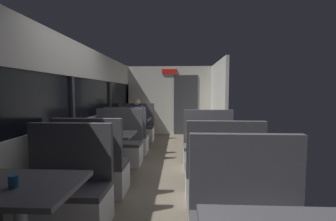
{
  "coord_description": "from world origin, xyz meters",
  "views": [
    {
      "loc": [
        0.33,
        -3.78,
        1.45
      ],
      "look_at": [
        0.0,
        3.08,
        0.9
      ],
      "focal_mm": 25.13,
      "sensor_mm": 36.0,
      "label": 1
    }
  ],
  "objects_px": {
    "bench_far_window_facing_entry": "(138,130)",
    "coffee_cup_secondary": "(217,136)",
    "bench_mid_window_facing_end": "(93,171)",
    "bench_near_window_facing_entry": "(65,196)",
    "dining_table_far_window": "(133,122)",
    "bench_far_window_facing_end": "(127,139)",
    "bench_rear_aisle_facing_entry": "(209,151)",
    "dining_table_rear_aisle": "(215,143)",
    "seated_passenger": "(137,123)",
    "coffee_cup_primary": "(14,181)",
    "dining_table_mid_window": "(107,139)",
    "dining_table_near_window": "(20,197)",
    "bench_mid_window_facing_entry": "(118,148)",
    "bench_rear_aisle_facing_end": "(222,178)"
  },
  "relations": [
    {
      "from": "bench_rear_aisle_facing_end",
      "to": "bench_rear_aisle_facing_entry",
      "type": "distance_m",
      "value": 1.4
    },
    {
      "from": "coffee_cup_primary",
      "to": "coffee_cup_secondary",
      "type": "distance_m",
      "value": 2.61
    },
    {
      "from": "coffee_cup_secondary",
      "to": "bench_rear_aisle_facing_end",
      "type": "bearing_deg",
      "value": -90.26
    },
    {
      "from": "seated_passenger",
      "to": "coffee_cup_secondary",
      "type": "distance_m",
      "value": 3.67
    },
    {
      "from": "dining_table_mid_window",
      "to": "bench_near_window_facing_entry",
      "type": "bearing_deg",
      "value": -90.0
    },
    {
      "from": "bench_mid_window_facing_entry",
      "to": "coffee_cup_primary",
      "type": "distance_m",
      "value": 2.99
    },
    {
      "from": "bench_near_window_facing_entry",
      "to": "bench_rear_aisle_facing_entry",
      "type": "xyz_separation_m",
      "value": [
        1.79,
        2.0,
        0.0
      ]
    },
    {
      "from": "bench_mid_window_facing_end",
      "to": "bench_far_window_facing_end",
      "type": "distance_m",
      "value": 2.2
    },
    {
      "from": "bench_mid_window_facing_end",
      "to": "coffee_cup_primary",
      "type": "bearing_deg",
      "value": -90.2
    },
    {
      "from": "dining_table_rear_aisle",
      "to": "seated_passenger",
      "type": "bearing_deg",
      "value": 120.57
    },
    {
      "from": "dining_table_rear_aisle",
      "to": "coffee_cup_secondary",
      "type": "height_order",
      "value": "coffee_cup_secondary"
    },
    {
      "from": "bench_far_window_facing_end",
      "to": "coffee_cup_primary",
      "type": "distance_m",
      "value": 3.78
    },
    {
      "from": "bench_near_window_facing_entry",
      "to": "seated_passenger",
      "type": "relative_size",
      "value": 0.87
    },
    {
      "from": "dining_table_near_window",
      "to": "dining_table_rear_aisle",
      "type": "relative_size",
      "value": 1.0
    },
    {
      "from": "bench_far_window_facing_end",
      "to": "dining_table_rear_aisle",
      "type": "xyz_separation_m",
      "value": [
        1.79,
        -1.7,
        0.31
      ]
    },
    {
      "from": "bench_far_window_facing_end",
      "to": "bench_rear_aisle_facing_end",
      "type": "relative_size",
      "value": 1.0
    },
    {
      "from": "dining_table_far_window",
      "to": "coffee_cup_primary",
      "type": "height_order",
      "value": "coffee_cup_primary"
    },
    {
      "from": "dining_table_near_window",
      "to": "dining_table_mid_window",
      "type": "xyz_separation_m",
      "value": [
        0.0,
        2.2,
        0.0
      ]
    },
    {
      "from": "dining_table_mid_window",
      "to": "dining_table_far_window",
      "type": "relative_size",
      "value": 1.0
    },
    {
      "from": "bench_mid_window_facing_entry",
      "to": "coffee_cup_primary",
      "type": "height_order",
      "value": "bench_mid_window_facing_entry"
    },
    {
      "from": "bench_rear_aisle_facing_end",
      "to": "coffee_cup_primary",
      "type": "height_order",
      "value": "bench_rear_aisle_facing_end"
    },
    {
      "from": "dining_table_far_window",
      "to": "dining_table_mid_window",
      "type": "bearing_deg",
      "value": -90.0
    },
    {
      "from": "bench_far_window_facing_entry",
      "to": "coffee_cup_secondary",
      "type": "distance_m",
      "value": 3.76
    },
    {
      "from": "dining_table_near_window",
      "to": "coffee_cup_primary",
      "type": "distance_m",
      "value": 0.15
    },
    {
      "from": "bench_mid_window_facing_entry",
      "to": "bench_rear_aisle_facing_end",
      "type": "xyz_separation_m",
      "value": [
        1.79,
        -1.6,
        0.0
      ]
    },
    {
      "from": "bench_mid_window_facing_end",
      "to": "bench_far_window_facing_end",
      "type": "relative_size",
      "value": 1.0
    },
    {
      "from": "bench_rear_aisle_facing_end",
      "to": "coffee_cup_secondary",
      "type": "distance_m",
      "value": 0.7
    },
    {
      "from": "dining_table_far_window",
      "to": "dining_table_rear_aisle",
      "type": "height_order",
      "value": "same"
    },
    {
      "from": "dining_table_near_window",
      "to": "dining_table_mid_window",
      "type": "bearing_deg",
      "value": 90.0
    },
    {
      "from": "bench_far_window_facing_entry",
      "to": "seated_passenger",
      "type": "xyz_separation_m",
      "value": [
        0.0,
        -0.07,
        0.21
      ]
    },
    {
      "from": "bench_mid_window_facing_entry",
      "to": "dining_table_far_window",
      "type": "bearing_deg",
      "value": 90.0
    },
    {
      "from": "bench_rear_aisle_facing_entry",
      "to": "coffee_cup_secondary",
      "type": "bearing_deg",
      "value": -89.84
    },
    {
      "from": "bench_rear_aisle_facing_entry",
      "to": "dining_table_rear_aisle",
      "type": "bearing_deg",
      "value": -90.0
    },
    {
      "from": "bench_mid_window_facing_end",
      "to": "bench_far_window_facing_entry",
      "type": "height_order",
      "value": "same"
    },
    {
      "from": "dining_table_mid_window",
      "to": "dining_table_far_window",
      "type": "height_order",
      "value": "same"
    },
    {
      "from": "dining_table_rear_aisle",
      "to": "coffee_cup_secondary",
      "type": "xyz_separation_m",
      "value": [
        0.0,
        -0.17,
        0.15
      ]
    },
    {
      "from": "dining_table_mid_window",
      "to": "dining_table_rear_aisle",
      "type": "xyz_separation_m",
      "value": [
        1.79,
        -0.2,
        0.0
      ]
    },
    {
      "from": "bench_mid_window_facing_entry",
      "to": "dining_table_rear_aisle",
      "type": "xyz_separation_m",
      "value": [
        1.79,
        -0.9,
        0.31
      ]
    },
    {
      "from": "bench_mid_window_facing_entry",
      "to": "bench_rear_aisle_facing_entry",
      "type": "height_order",
      "value": "same"
    },
    {
      "from": "dining_table_near_window",
      "to": "coffee_cup_secondary",
      "type": "relative_size",
      "value": 10.0
    },
    {
      "from": "bench_mid_window_facing_end",
      "to": "seated_passenger",
      "type": "height_order",
      "value": "seated_passenger"
    },
    {
      "from": "bench_far_window_facing_end",
      "to": "bench_far_window_facing_entry",
      "type": "relative_size",
      "value": 1.0
    },
    {
      "from": "bench_far_window_facing_end",
      "to": "coffee_cup_primary",
      "type": "relative_size",
      "value": 12.22
    },
    {
      "from": "bench_mid_window_facing_entry",
      "to": "bench_rear_aisle_facing_entry",
      "type": "relative_size",
      "value": 1.0
    },
    {
      "from": "seated_passenger",
      "to": "coffee_cup_secondary",
      "type": "relative_size",
      "value": 14.0
    },
    {
      "from": "bench_near_window_facing_entry",
      "to": "dining_table_far_window",
      "type": "relative_size",
      "value": 1.22
    },
    {
      "from": "bench_far_window_facing_entry",
      "to": "coffee_cup_secondary",
      "type": "height_order",
      "value": "bench_far_window_facing_entry"
    },
    {
      "from": "bench_mid_window_facing_entry",
      "to": "bench_far_window_facing_entry",
      "type": "height_order",
      "value": "same"
    },
    {
      "from": "bench_mid_window_facing_end",
      "to": "bench_far_window_facing_end",
      "type": "height_order",
      "value": "same"
    },
    {
      "from": "bench_near_window_facing_entry",
      "to": "bench_far_window_facing_end",
      "type": "height_order",
      "value": "same"
    }
  ]
}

